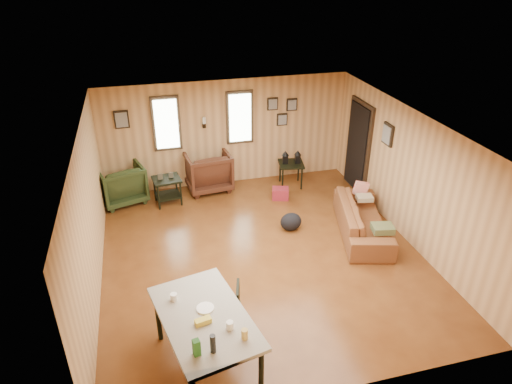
# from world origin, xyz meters

# --- Properties ---
(room) EXTENTS (5.54, 6.04, 2.44)m
(room) POSITION_xyz_m (0.17, 0.27, 1.21)
(room) COLOR brown
(room) RESTS_ON ground
(sofa) EXTENTS (1.12, 2.15, 0.81)m
(sofa) POSITION_xyz_m (2.04, 0.19, 0.40)
(sofa) COLOR brown
(sofa) RESTS_ON ground
(recliner_brown) EXTENTS (1.04, 0.99, 0.98)m
(recliner_brown) POSITION_xyz_m (-0.50, 2.77, 0.49)
(recliner_brown) COLOR #442214
(recliner_brown) RESTS_ON ground
(recliner_green) EXTENTS (1.11, 1.08, 0.93)m
(recliner_green) POSITION_xyz_m (-2.39, 2.65, 0.47)
(recliner_green) COLOR #283518
(recliner_green) RESTS_ON ground
(end_table) EXTENTS (0.62, 0.58, 0.71)m
(end_table) POSITION_xyz_m (-1.44, 2.31, 0.40)
(end_table) COLOR black
(end_table) RESTS_ON ground
(side_table) EXTENTS (0.62, 0.62, 0.86)m
(side_table) POSITION_xyz_m (1.36, 2.45, 0.59)
(side_table) COLOR black
(side_table) RESTS_ON ground
(cooler) EXTENTS (0.41, 0.34, 0.25)m
(cooler) POSITION_xyz_m (0.94, 1.89, 0.13)
(cooler) COLOR maroon
(cooler) RESTS_ON ground
(backpack) EXTENTS (0.43, 0.33, 0.36)m
(backpack) POSITION_xyz_m (0.76, 0.63, 0.18)
(backpack) COLOR black
(backpack) RESTS_ON ground
(sofa_pillows) EXTENTS (0.62, 1.61, 0.33)m
(sofa_pillows) POSITION_xyz_m (2.20, 0.18, 0.50)
(sofa_pillows) COLOR #565D34
(sofa_pillows) RESTS_ON sofa
(dining_table) EXTENTS (1.32, 1.83, 1.09)m
(dining_table) POSITION_xyz_m (-1.33, -2.22, 0.77)
(dining_table) COLOR gray
(dining_table) RESTS_ON ground
(dining_chair) EXTENTS (0.46, 0.46, 0.83)m
(dining_chair) POSITION_xyz_m (-0.91, -1.72, 0.47)
(dining_chair) COLOR #283518
(dining_chair) RESTS_ON ground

